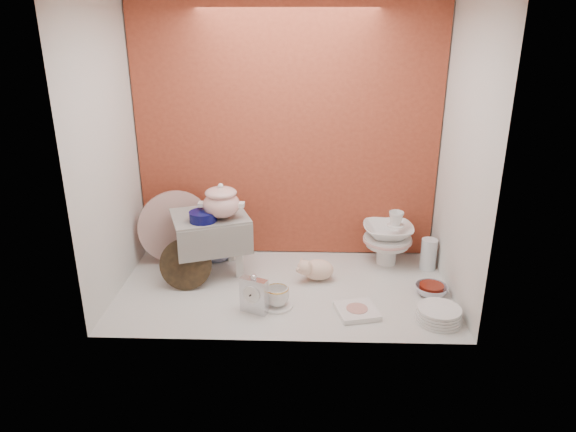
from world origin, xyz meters
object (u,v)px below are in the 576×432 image
Objects in this scene: blue_white_vase at (216,240)px; mantel_clock at (254,294)px; dinner_plate_stack at (439,314)px; porcelain_tower at (388,237)px; soup_tureen at (221,201)px; floral_platter at (175,227)px; gold_rim_teacup at (277,296)px; plush_pig at (318,269)px; step_stool at (211,244)px; crystal_bowl at (431,290)px.

mantel_clock is at bearing -64.73° from blue_white_vase.
dinner_plate_stack is 0.68× the size of porcelain_tower.
soup_tureen is 0.96× the size of blue_white_vase.
floral_platter is 1.31× the size of porcelain_tower.
plush_pig is at bearing 54.16° from gold_rim_teacup.
soup_tureen is 0.57m from mantel_clock.
step_stool is 0.18m from blue_white_vase.
blue_white_vase reaches higher than crystal_bowl.
blue_white_vase is 2.02× the size of gold_rim_teacup.
floral_platter is 2.15× the size of mantel_clock.
step_stool is at bearing 147.79° from soup_tureen.
soup_tureen is at bearing 170.71° from crystal_bowl.
soup_tureen is 1.07× the size of dinner_plate_stack.
gold_rim_teacup is (0.40, -0.39, -0.12)m from step_stool.
step_stool is 1.80× the size of dinner_plate_stack.
gold_rim_teacup reaches higher than dinner_plate_stack.
plush_pig is 0.62m from crystal_bowl.
soup_tureen is at bearing 133.51° from gold_rim_teacup.
floral_platter reaches higher than mantel_clock.
gold_rim_teacup is 0.55× the size of dinner_plate_stack.
floral_platter reaches higher than blue_white_vase.
soup_tureen is 0.72× the size of porcelain_tower.
floral_platter is 0.25m from blue_white_vase.
gold_rim_teacup is 0.84m from porcelain_tower.
porcelain_tower is at bearing -1.59° from blue_white_vase.
porcelain_tower is at bearing -0.01° from floral_platter.
soup_tureen is 0.55× the size of floral_platter.
step_stool is 3.27× the size of gold_rim_teacup.
dinner_plate_stack is 0.26m from crystal_bowl.
floral_platter reaches higher than crystal_bowl.
porcelain_tower is (1.03, 0.14, -0.01)m from step_stool.
dinner_plate_stack reaches higher than crystal_bowl.
crystal_bowl is (1.14, -0.19, -0.43)m from soup_tureen.
gold_rim_teacup is 0.84m from crystal_bowl.
blue_white_vase is at bearing 178.41° from porcelain_tower.
soup_tureen reaches higher than plush_pig.
step_stool reaches higher than porcelain_tower.
mantel_clock is (0.29, -0.62, -0.02)m from blue_white_vase.
mantel_clock is at bearing -153.27° from gold_rim_teacup.
porcelain_tower reaches higher than plush_pig.
soup_tureen is at bearing -168.48° from porcelain_tower.
soup_tureen reaches higher than dinner_plate_stack.
plush_pig is at bearing 144.59° from dinner_plate_stack.
crystal_bowl is at bearing -30.94° from step_stool.
blue_white_vase is at bearing 161.49° from crystal_bowl.
porcelain_tower is (1.27, -0.00, -0.05)m from floral_platter.
dinner_plate_stack is at bearing -21.91° from soup_tureen.
soup_tureen is at bearing -69.71° from blue_white_vase.
soup_tureen is 1.93× the size of gold_rim_teacup.
floral_platter is at bearing -173.09° from blue_white_vase.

